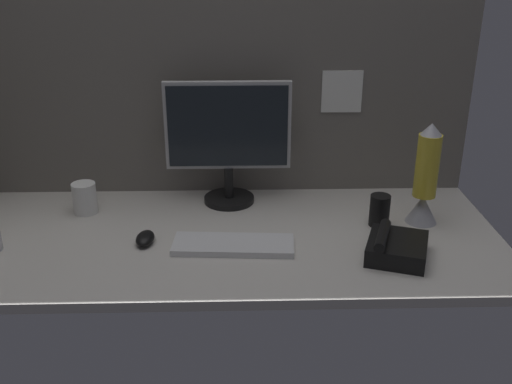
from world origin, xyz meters
TOP-DOWN VIEW (x-y plane):
  - ground_plane at (0.00, 0.00)cm, footprint 180.00×80.00cm
  - cubicle_wall_back at (0.06, 37.50)cm, footprint 180.00×5.50cm
  - monitor at (2.68, 25.14)cm, footprint 43.64×18.00cm
  - keyboard at (4.48, -10.67)cm, footprint 37.76×15.34cm
  - mouse at (-23.00, -6.94)cm, footprint 6.23×9.95cm
  - mug_ceramic_white at (-46.87, 16.43)cm, footprint 8.14×8.14cm
  - mug_black_travel at (52.52, 3.86)cm, footprint 6.63×6.63cm
  - lava_lamp at (67.30, 6.08)cm, footprint 10.46×10.46cm
  - desk_phone at (52.79, -17.58)cm, footprint 22.27×23.51cm

SIDE VIEW (x-z plane):
  - ground_plane at x=0.00cm, z-range -3.00..0.00cm
  - keyboard at x=4.48cm, z-range 0.00..2.00cm
  - mouse at x=-23.00cm, z-range 0.00..3.40cm
  - desk_phone at x=52.79cm, z-range -1.21..7.59cm
  - mug_black_travel at x=52.52cm, z-range 0.00..10.61cm
  - mug_ceramic_white at x=-46.87cm, z-range 0.00..10.82cm
  - lava_lamp at x=67.30cm, z-range -2.76..31.48cm
  - monitor at x=2.68cm, z-range 2.45..46.08cm
  - cubicle_wall_back at x=0.06cm, z-range 0.00..74.13cm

